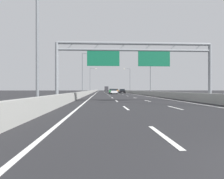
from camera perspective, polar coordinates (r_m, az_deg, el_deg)
ground_plane at (r=102.59m, az=-1.05°, el=-0.68°), size 260.00×260.00×0.00m
lane_dash_left_0 at (r=6.43m, az=13.64°, el=-12.08°), size 0.16×3.00×0.01m
lane_dash_left_1 at (r=15.19m, az=3.79°, el=-5.03°), size 0.16×3.00×0.01m
lane_dash_left_2 at (r=24.12m, az=1.23°, el=-3.13°), size 0.16×3.00×0.01m
lane_dash_left_3 at (r=33.09m, az=0.06°, el=-2.26°), size 0.16×3.00×0.01m
lane_dash_left_4 at (r=42.08m, az=-0.61°, el=-1.76°), size 0.16×3.00×0.01m
lane_dash_left_5 at (r=51.07m, az=-1.04°, el=-1.44°), size 0.16×3.00×0.01m
lane_dash_left_6 at (r=60.06m, az=-1.35°, el=-1.21°), size 0.16×3.00×0.01m
lane_dash_left_7 at (r=69.05m, az=-1.57°, el=-1.04°), size 0.16×3.00×0.01m
lane_dash_left_8 at (r=78.05m, az=-1.74°, el=-0.91°), size 0.16×3.00×0.01m
lane_dash_left_9 at (r=87.05m, az=-1.88°, el=-0.81°), size 0.16×3.00×0.01m
lane_dash_left_10 at (r=96.04m, az=-1.99°, el=-0.72°), size 0.16×3.00×0.01m
lane_dash_left_11 at (r=105.04m, az=-2.08°, el=-0.66°), size 0.16×3.00×0.01m
lane_dash_left_12 at (r=114.04m, az=-2.16°, el=-0.60°), size 0.16×3.00×0.01m
lane_dash_left_13 at (r=123.04m, az=-2.23°, el=-0.55°), size 0.16×3.00×0.01m
lane_dash_left_14 at (r=132.04m, az=-2.29°, el=-0.50°), size 0.16×3.00×0.01m
lane_dash_left_15 at (r=141.03m, az=-2.34°, el=-0.47°), size 0.16×3.00×0.01m
lane_dash_left_16 at (r=150.03m, az=-2.38°, el=-0.43°), size 0.16×3.00×0.01m
lane_dash_left_17 at (r=159.03m, az=-2.42°, el=-0.40°), size 0.16×3.00×0.01m
lane_dash_right_1 at (r=16.02m, az=16.73°, el=-4.77°), size 0.16×3.00×0.01m
lane_dash_right_2 at (r=24.65m, az=9.62°, el=-3.07°), size 0.16×3.00×0.01m
lane_dash_right_3 at (r=33.48m, az=6.23°, el=-2.23°), size 0.16×3.00×0.01m
lane_dash_right_4 at (r=42.38m, az=4.26°, el=-1.75°), size 0.16×3.00×0.01m
lane_dash_right_5 at (r=51.32m, az=2.98°, el=-1.43°), size 0.16×3.00×0.01m
lane_dash_right_6 at (r=60.27m, az=2.08°, el=-1.20°), size 0.16×3.00×0.01m
lane_dash_right_7 at (r=69.24m, az=1.41°, el=-1.04°), size 0.16×3.00×0.01m
lane_dash_right_8 at (r=78.22m, az=0.89°, el=-0.91°), size 0.16×3.00×0.01m
lane_dash_right_9 at (r=87.19m, az=0.49°, el=-0.81°), size 0.16×3.00×0.01m
lane_dash_right_10 at (r=96.18m, az=0.15°, el=-0.72°), size 0.16×3.00×0.01m
lane_dash_right_11 at (r=105.16m, az=-0.12°, el=-0.65°), size 0.16×3.00×0.01m
lane_dash_right_12 at (r=114.15m, az=-0.35°, el=-0.60°), size 0.16×3.00×0.01m
lane_dash_right_13 at (r=123.14m, az=-0.55°, el=-0.55°), size 0.16×3.00×0.01m
lane_dash_right_14 at (r=132.13m, az=-0.72°, el=-0.50°), size 0.16×3.00×0.01m
lane_dash_right_15 at (r=141.13m, az=-0.87°, el=-0.47°), size 0.16×3.00×0.01m
lane_dash_right_16 at (r=150.12m, az=-1.01°, el=-0.43°), size 0.16×3.00×0.01m
lane_dash_right_17 at (r=159.11m, az=-1.12°, el=-0.40°), size 0.16×3.00×0.01m
edge_line_left at (r=90.54m, az=-4.11°, el=-0.77°), size 0.16×176.00×0.01m
edge_line_right at (r=90.96m, az=2.52°, el=-0.77°), size 0.16×176.00×0.01m
barrier_left at (r=112.57m, az=-4.75°, el=-0.37°), size 0.45×220.00×0.95m
barrier_right at (r=113.01m, az=2.27°, el=-0.37°), size 0.45×220.00×0.95m
sign_gantry at (r=22.52m, az=5.87°, el=8.94°), size 16.68×0.36×6.36m
streetlamp_left_near at (r=14.85m, az=-18.74°, el=15.85°), size 2.58×0.28×9.50m
streetlamp_left_mid at (r=47.43m, az=-7.75°, el=4.97°), size 2.58×0.28×9.50m
streetlamp_right_mid at (r=48.56m, az=10.16°, el=4.85°), size 2.58×0.28×9.50m
streetlamp_left_far at (r=80.64m, az=-5.82°, el=2.95°), size 2.58×0.28×9.50m
streetlamp_right_far at (r=81.31m, az=4.77°, el=2.93°), size 2.58×0.28×9.50m
yellow_car at (r=117.29m, az=0.39°, el=-0.22°), size 1.80×4.64×1.46m
orange_car at (r=102.68m, az=1.08°, el=-0.24°), size 1.86×4.39×1.54m
green_car at (r=68.33m, az=-0.03°, el=-0.41°), size 1.89×4.28×1.51m
black_car at (r=71.42m, az=2.76°, el=-0.41°), size 1.85×4.23×1.43m
white_car at (r=59.57m, az=0.51°, el=-0.53°), size 1.74×4.53×1.36m
box_truck at (r=140.97m, az=-1.53°, el=0.24°), size 2.47×8.25×3.21m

